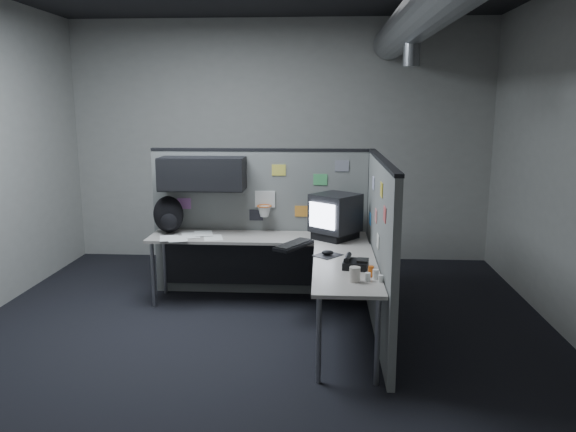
# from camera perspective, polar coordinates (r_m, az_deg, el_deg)

# --- Properties ---
(room) EXTENTS (5.62, 5.62, 3.22)m
(room) POSITION_cam_1_polar(r_m,az_deg,el_deg) (4.76, 3.40, 11.23)
(room) COLOR black
(room) RESTS_ON ground
(partition_back) EXTENTS (2.44, 0.42, 1.63)m
(partition_back) POSITION_cam_1_polar(r_m,az_deg,el_deg) (6.15, -4.25, 0.93)
(partition_back) COLOR slate
(partition_back) RESTS_ON ground
(partition_right) EXTENTS (0.07, 2.23, 1.63)m
(partition_right) POSITION_cam_1_polar(r_m,az_deg,el_deg) (5.16, 9.30, -3.23)
(partition_right) COLOR slate
(partition_right) RESTS_ON ground
(desk) EXTENTS (2.31, 2.11, 0.73)m
(desk) POSITION_cam_1_polar(r_m,az_deg,el_deg) (5.67, -0.90, -3.90)
(desk) COLOR #A19991
(desk) RESTS_ON ground
(monitor) EXTENTS (0.58, 0.58, 0.47)m
(monitor) POSITION_cam_1_polar(r_m,az_deg,el_deg) (5.79, 4.83, 0.03)
(monitor) COLOR black
(monitor) RESTS_ON desk
(keyboard) EXTENTS (0.39, 0.51, 0.04)m
(keyboard) POSITION_cam_1_polar(r_m,az_deg,el_deg) (5.48, 0.58, -2.96)
(keyboard) COLOR black
(keyboard) RESTS_ON desk
(mouse) EXTENTS (0.30, 0.30, 0.05)m
(mouse) POSITION_cam_1_polar(r_m,az_deg,el_deg) (5.18, 4.05, -3.85)
(mouse) COLOR black
(mouse) RESTS_ON desk
(phone) EXTENTS (0.24, 0.26, 0.11)m
(phone) POSITION_cam_1_polar(r_m,az_deg,el_deg) (4.82, 6.84, -4.79)
(phone) COLOR black
(phone) RESTS_ON desk
(bottles) EXTENTS (0.14, 0.18, 0.09)m
(bottles) POSITION_cam_1_polar(r_m,az_deg,el_deg) (4.54, 8.65, -5.91)
(bottles) COLOR silver
(bottles) RESTS_ON desk
(cup) EXTENTS (0.10, 0.10, 0.12)m
(cup) POSITION_cam_1_polar(r_m,az_deg,el_deg) (4.45, 6.80, -5.91)
(cup) COLOR beige
(cup) RESTS_ON desk
(papers) EXTENTS (0.70, 0.58, 0.01)m
(papers) POSITION_cam_1_polar(r_m,az_deg,el_deg) (5.96, -9.82, -2.08)
(papers) COLOR white
(papers) RESTS_ON desk
(backpack) EXTENTS (0.34, 0.31, 0.40)m
(backpack) POSITION_cam_1_polar(r_m,az_deg,el_deg) (6.18, -12.04, 0.09)
(backpack) COLOR black
(backpack) RESTS_ON desk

